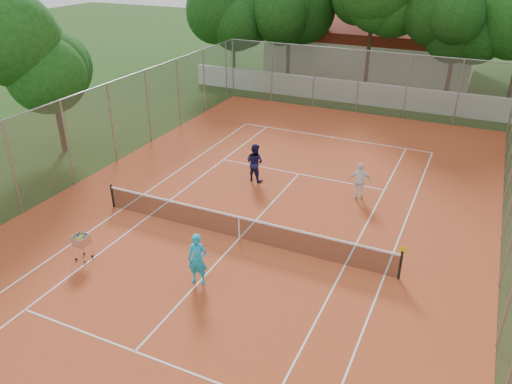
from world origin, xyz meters
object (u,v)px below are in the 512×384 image
at_px(clubhouse, 372,44).
at_px(ball_hopper, 82,247).
at_px(player_far_left, 255,162).
at_px(tennis_net, 239,227).
at_px(player_far_right, 360,181).
at_px(player_near, 198,259).

distance_m(clubhouse, ball_hopper, 32.66).
bearing_deg(player_far_left, tennis_net, 118.93).
relative_size(player_far_right, ball_hopper, 1.56).
distance_m(tennis_net, ball_hopper, 5.61).
bearing_deg(player_far_right, clubhouse, -90.48).
bearing_deg(player_near, player_far_left, 90.29).
bearing_deg(clubhouse, player_far_left, -89.15).
distance_m(player_near, ball_hopper, 4.41).
bearing_deg(player_far_right, player_far_left, -9.90).
distance_m(player_near, player_far_right, 8.74).
bearing_deg(tennis_net, ball_hopper, -141.02).
relative_size(tennis_net, clubhouse, 0.72).
bearing_deg(clubhouse, player_near, -86.43).
xyz_separation_m(tennis_net, player_far_left, (-1.64, 4.90, 0.41)).
bearing_deg(player_near, clubhouse, 82.10).
distance_m(player_near, player_far_left, 8.04).
distance_m(tennis_net, clubhouse, 29.12).
relative_size(player_near, player_far_right, 1.10).
relative_size(player_near, player_far_left, 1.00).
bearing_deg(player_far_left, clubhouse, -78.75).
bearing_deg(player_far_right, ball_hopper, 35.97).
distance_m(clubhouse, player_near, 32.05).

